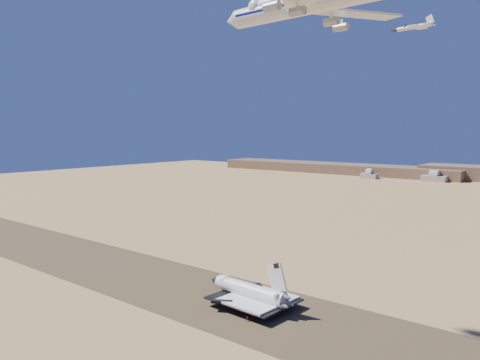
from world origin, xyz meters
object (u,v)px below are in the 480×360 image
Objects in this scene: shuttle at (249,292)px; carrier_747 at (314,2)px; crew_c at (247,319)px; crew_a at (256,312)px; crew_b at (253,315)px; chase_jet_d at (413,27)px.

carrier_747 is at bearing -11.02° from shuttle.
carrier_747 is 48.72× the size of crew_c.
shuttle is 23.71× the size of crew_a.
crew_b is at bearing -173.88° from carrier_747.
crew_a is 2.90m from crew_b.
crew_a is 114.94m from chase_jet_d.
crew_c is (0.32, -3.65, 0.00)m from crew_b.
crew_a is (-22.77, 2.17, -101.70)m from carrier_747.
crew_c is 0.10× the size of chase_jet_d.
chase_jet_d is (14.13, 44.69, -1.49)m from carrier_747.
crew_b is 1.00× the size of crew_c.
shuttle is at bearing -130.86° from chase_jet_d.
chase_jet_d is at bearing -39.66° from crew_a.
chase_jet_d reaches higher than crew_b.
crew_a is at bearing -40.83° from crew_c.
chase_jet_d is (44.07, 37.13, 95.98)m from shuttle.
crew_b is (-22.05, -0.64, -101.69)m from carrier_747.
shuttle is 9.91m from crew_a.
carrier_747 is at bearing -113.56° from crew_b.
carrier_747 reaches higher than shuttle.
shuttle is 102.25m from carrier_747.
crew_c is at bearing -117.18° from chase_jet_d.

